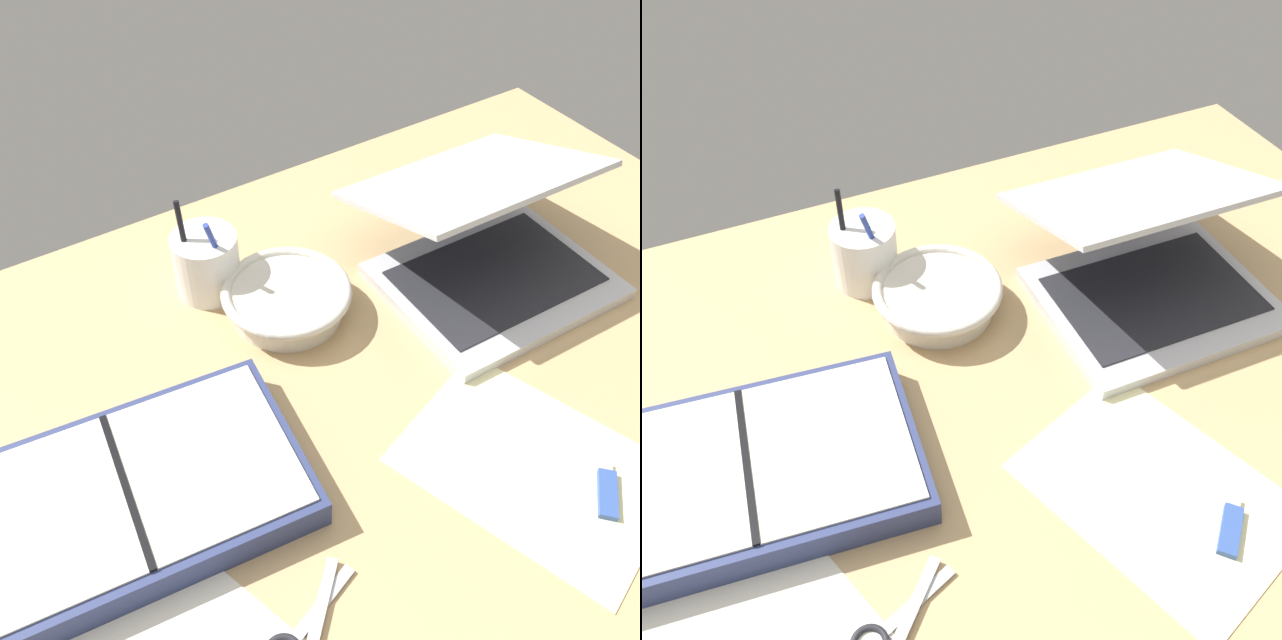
{
  "view_description": "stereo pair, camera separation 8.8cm",
  "coord_description": "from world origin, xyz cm",
  "views": [
    {
      "loc": [
        -34.97,
        -41.39,
        72.28
      ],
      "look_at": [
        -2.19,
        10.47,
        9.0
      ],
      "focal_mm": 40.0,
      "sensor_mm": 36.0,
      "label": 1
    },
    {
      "loc": [
        -27.21,
        -45.54,
        72.28
      ],
      "look_at": [
        -2.19,
        10.47,
        9.0
      ],
      "focal_mm": 40.0,
      "sensor_mm": 36.0,
      "label": 2
    }
  ],
  "objects": [
    {
      "name": "pen_cup",
      "position": [
        -8.48,
        30.04,
        6.72
      ],
      "size": [
        9.18,
        9.18,
        14.96
      ],
      "color": "white",
      "rests_on": "desk_top"
    },
    {
      "name": "bowl",
      "position": [
        -1.63,
        19.84,
        4.72
      ],
      "size": [
        17.78,
        17.78,
        4.82
      ],
      "color": "silver",
      "rests_on": "desk_top"
    },
    {
      "name": "scissors",
      "position": [
        -23.2,
        -19.54,
        2.34
      ],
      "size": [
        12.22,
        9.83,
        0.8
      ],
      "rotation": [
        0.0,
        0.0,
        0.56
      ],
      "color": "#B7B7BC",
      "rests_on": "desk_top"
    },
    {
      "name": "planner",
      "position": [
        -31.16,
        2.86,
        4.17
      ],
      "size": [
        39.69,
        26.36,
        4.53
      ],
      "rotation": [
        0.0,
        0.0,
        -0.11
      ],
      "color": "navy",
      "rests_on": "desk_top"
    },
    {
      "name": "usb_drive",
      "position": [
        13.83,
        -23.68,
        2.5
      ],
      "size": [
        6.32,
        6.12,
        1.0
      ],
      "rotation": [
        0.0,
        0.0,
        -0.81
      ],
      "color": "#33519E",
      "rests_on": "desk_top"
    },
    {
      "name": "desk_top",
      "position": [
        0.0,
        0.0,
        1.0
      ],
      "size": [
        140.0,
        100.0,
        2.0
      ],
      "primitive_type": "cube",
      "color": "tan",
      "rests_on": "ground"
    },
    {
      "name": "paper_sheet_front",
      "position": [
        9.58,
        -16.54,
        2.08
      ],
      "size": [
        28.96,
        33.62,
        0.16
      ],
      "primitive_type": "cube",
      "rotation": [
        0.0,
        0.0,
        0.33
      ],
      "color": "#F4EFB2",
      "rests_on": "desk_top"
    },
    {
      "name": "laptop",
      "position": [
        26.29,
        11.58,
        7.35
      ],
      "size": [
        31.32,
        32.98,
        17.85
      ],
      "rotation": [
        0.0,
        0.0,
        -0.02
      ],
      "color": "silver",
      "rests_on": "desk_top"
    }
  ]
}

